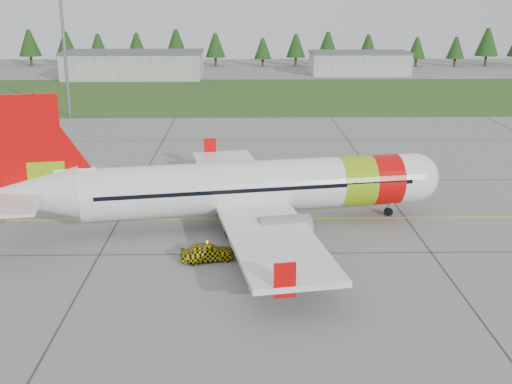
{
  "coord_description": "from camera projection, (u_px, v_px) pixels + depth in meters",
  "views": [
    {
      "loc": [
        -4.16,
        -44.74,
        18.47
      ],
      "look_at": [
        -3.18,
        3.59,
        3.78
      ],
      "focal_mm": 45.0,
      "sensor_mm": 36.0,
      "label": 1
    }
  ],
  "objects": [
    {
      "name": "ground",
      "position": [
        299.0,
        254.0,
        48.25
      ],
      "size": [
        320.0,
        320.0,
        0.0
      ],
      "primitive_type": "plane",
      "color": "gray",
      "rests_on": "ground"
    },
    {
      "name": "aircraft",
      "position": [
        244.0,
        187.0,
        53.35
      ],
      "size": [
        37.93,
        35.4,
        11.56
      ],
      "rotation": [
        0.0,
        0.0,
        0.17
      ],
      "color": "white",
      "rests_on": "ground"
    },
    {
      "name": "follow_me_car",
      "position": [
        207.0,
        235.0,
        46.44
      ],
      "size": [
        1.66,
        1.84,
        3.94
      ],
      "primitive_type": "imported",
      "rotation": [
        0.0,
        0.0,
        1.79
      ],
      "color": "yellow",
      "rests_on": "ground"
    },
    {
      "name": "service_van",
      "position": [
        40.0,
        116.0,
        92.37
      ],
      "size": [
        1.95,
        1.91,
        4.34
      ],
      "primitive_type": "imported",
      "rotation": [
        0.0,
        0.0,
        -0.41
      ],
      "color": "silver",
      "rests_on": "ground"
    },
    {
      "name": "grass_strip",
      "position": [
        264.0,
        95.0,
        126.69
      ],
      "size": [
        320.0,
        50.0,
        0.03
      ],
      "primitive_type": "cube",
      "color": "#30561E",
      "rests_on": "ground"
    },
    {
      "name": "taxi_guideline",
      "position": [
        291.0,
        218.0,
        55.9
      ],
      "size": [
        120.0,
        0.25,
        0.02
      ],
      "primitive_type": "cube",
      "color": "gold",
      "rests_on": "ground"
    },
    {
      "name": "hangar_west",
      "position": [
        134.0,
        66.0,
        152.02
      ],
      "size": [
        32.0,
        14.0,
        6.0
      ],
      "primitive_type": "cube",
      "color": "#A8A8A3",
      "rests_on": "ground"
    },
    {
      "name": "hangar_east",
      "position": [
        359.0,
        63.0,
        160.86
      ],
      "size": [
        24.0,
        12.0,
        5.2
      ],
      "primitive_type": "cube",
      "color": "#A8A8A3",
      "rests_on": "ground"
    },
    {
      "name": "floodlight_mast",
      "position": [
        65.0,
        54.0,
        100.21
      ],
      "size": [
        0.5,
        0.5,
        20.0
      ],
      "primitive_type": "cylinder",
      "color": "slate",
      "rests_on": "ground"
    },
    {
      "name": "treeline",
      "position": [
        258.0,
        48.0,
        178.81
      ],
      "size": [
        160.0,
        8.0,
        10.0
      ],
      "primitive_type": null,
      "color": "#1C3F14",
      "rests_on": "ground"
    }
  ]
}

